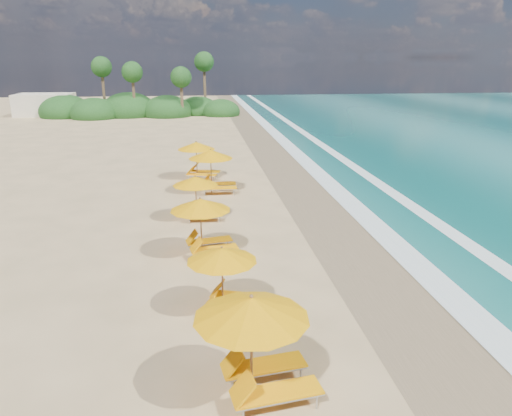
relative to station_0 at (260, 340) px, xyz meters
name	(u,v)px	position (x,y,z in m)	size (l,w,h in m)	color
ground	(256,234)	(1.20, 10.31, -1.44)	(160.00, 160.00, 0.00)	tan
wet_sand	(345,230)	(5.20, 10.31, -1.43)	(4.00, 160.00, 0.01)	#8C7553
surf_foam	(403,227)	(7.90, 10.31, -1.41)	(4.00, 160.00, 0.01)	white
station_0	(260,340)	(0.00, 0.00, 0.00)	(3.02, 2.87, 2.57)	olive
station_1	(228,276)	(-0.45, 3.84, -0.26)	(2.67, 2.61, 2.11)	olive
station_2	(206,222)	(-0.98, 8.39, -0.13)	(2.80, 2.67, 2.33)	olive
station_3	(199,195)	(-1.17, 12.68, -0.24)	(2.35, 2.17, 2.15)	olive
station_4	(214,168)	(-0.26, 17.33, -0.03)	(2.76, 2.56, 2.52)	olive
station_5	(199,158)	(-1.06, 20.74, -0.10)	(3.00, 2.92, 2.39)	olive
treeline	(137,108)	(-8.73, 55.82, -0.44)	(25.80, 8.80, 9.74)	#163D14
beach_building	(45,105)	(-20.80, 58.31, -0.04)	(7.00, 5.00, 2.80)	beige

